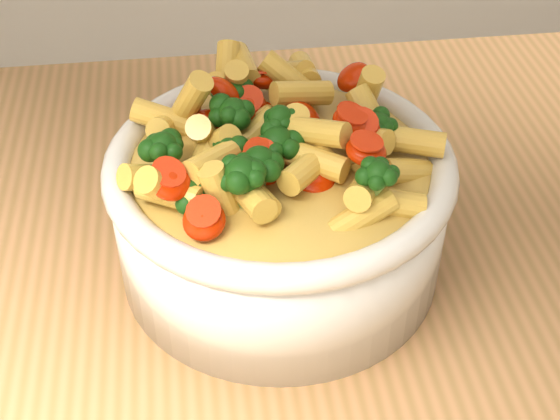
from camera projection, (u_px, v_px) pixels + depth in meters
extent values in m
cube|color=#AF794B|center=(388.00, 331.00, 0.58)|extent=(1.20, 0.80, 0.04)
cylinder|color=silver|center=(280.00, 215.00, 0.58)|extent=(0.24, 0.24, 0.10)
ellipsoid|color=silver|center=(280.00, 244.00, 0.59)|extent=(0.22, 0.22, 0.04)
torus|color=silver|center=(280.00, 163.00, 0.54)|extent=(0.25, 0.25, 0.02)
ellipsoid|color=#ECB950|center=(280.00, 163.00, 0.54)|extent=(0.21, 0.21, 0.02)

